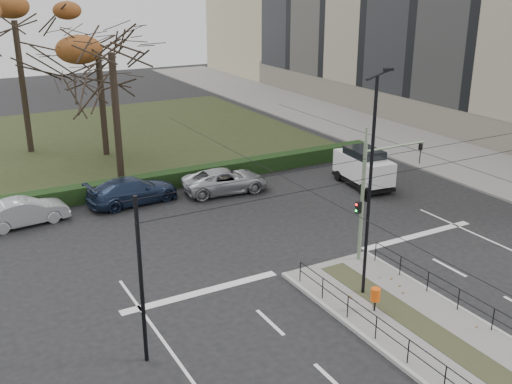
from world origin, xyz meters
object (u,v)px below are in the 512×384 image
at_px(litter_bin, 375,295).
at_px(parked_car_third, 133,191).
at_px(white_van, 363,167).
at_px(bare_tree_near, 112,63).
at_px(bare_tree_center, 99,61).
at_px(traffic_light, 368,191).
at_px(streetlamp_median_far, 370,186).
at_px(parked_car_second, 25,212).
at_px(rust_tree, 14,20).
at_px(parked_car_fourth, 225,181).

height_order(litter_bin, parked_car_third, parked_car_third).
distance_m(litter_bin, white_van, 15.49).
bearing_deg(bare_tree_near, bare_tree_center, 82.10).
bearing_deg(bare_tree_near, traffic_light, -68.55).
xyz_separation_m(litter_bin, white_van, (9.30, 12.37, 0.43)).
bearing_deg(streetlamp_median_far, litter_bin, -111.31).
height_order(parked_car_second, white_van, white_van).
distance_m(traffic_light, bare_tree_center, 24.00).
relative_size(bare_tree_center, bare_tree_near, 0.90).
relative_size(rust_tree, bare_tree_near, 1.16).
bearing_deg(parked_car_fourth, parked_car_third, 87.60).
height_order(parked_car_fourth, rust_tree, rust_tree).
distance_m(rust_tree, bare_tree_near, 11.00).
xyz_separation_m(parked_car_fourth, white_van, (8.08, -3.14, 0.53)).
relative_size(parked_car_third, white_van, 1.13).
xyz_separation_m(traffic_light, parked_car_fourth, (-1.43, 11.58, -2.66)).
distance_m(streetlamp_median_far, rust_tree, 30.65).
bearing_deg(traffic_light, white_van, 51.78).
distance_m(parked_car_fourth, bare_tree_near, 9.79).
bearing_deg(white_van, traffic_light, -128.22).
bearing_deg(litter_bin, streetlamp_median_far, 68.69).
bearing_deg(parked_car_second, parked_car_fourth, -99.02).
height_order(parked_car_third, bare_tree_near, bare_tree_near).
bearing_deg(parked_car_second, streetlamp_median_far, -150.03).
distance_m(litter_bin, bare_tree_near, 21.80).
distance_m(traffic_light, parked_car_second, 17.94).
height_order(traffic_light, white_van, traffic_light).
bearing_deg(bare_tree_center, bare_tree_near, -97.90).
distance_m(traffic_light, streetlamp_median_far, 3.64).
distance_m(traffic_light, rust_tree, 29.15).
height_order(traffic_light, bare_tree_center, bare_tree_center).
bearing_deg(bare_tree_near, white_van, -31.38).
bearing_deg(parked_car_second, parked_car_third, -93.13).
height_order(traffic_light, parked_car_third, traffic_light).
distance_m(parked_car_second, white_van, 19.98).
relative_size(traffic_light, white_van, 1.19).
relative_size(streetlamp_median_far, parked_car_third, 1.72).
height_order(rust_tree, bare_tree_near, rust_tree).
height_order(parked_car_second, bare_tree_near, bare_tree_near).
relative_size(traffic_light, rust_tree, 0.45).
height_order(white_van, bare_tree_center, bare_tree_center).
bearing_deg(parked_car_fourth, white_van, -104.79).
xyz_separation_m(rust_tree, bare_tree_center, (4.74, -3.47, -2.73)).
relative_size(white_van, bare_tree_near, 0.44).
height_order(parked_car_third, rust_tree, rust_tree).
relative_size(litter_bin, parked_car_third, 0.18).
bearing_deg(litter_bin, traffic_light, 55.95).
bearing_deg(parked_car_fourth, bare_tree_center, 26.06).
relative_size(streetlamp_median_far, bare_tree_center, 0.94).
xyz_separation_m(rust_tree, bare_tree_near, (3.82, -10.12, -1.99)).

